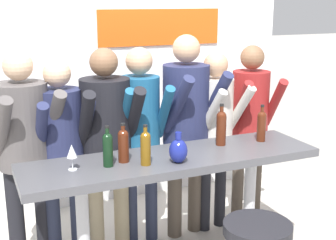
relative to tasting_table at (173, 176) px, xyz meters
name	(u,v)px	position (x,y,z in m)	size (l,w,h in m)	color
back_wall	(110,75)	(0.00, 1.55, 0.52)	(3.79, 0.12, 2.62)	white
tasting_table	(173,176)	(0.00, 0.00, 0.00)	(2.19, 0.58, 0.95)	#4C4C51
person_far_left	(24,138)	(-0.97, 0.59, 0.25)	(0.54, 0.63, 1.70)	black
person_left	(61,139)	(-0.70, 0.57, 0.21)	(0.42, 0.52, 1.62)	#23283D
person_center_left	(106,131)	(-0.35, 0.52, 0.25)	(0.48, 0.56, 1.70)	gray
person_center	(140,125)	(-0.05, 0.55, 0.26)	(0.42, 0.53, 1.69)	#23283D
person_center_right	(186,115)	(0.36, 0.53, 0.30)	(0.52, 0.62, 1.78)	#473D33
person_right	(215,122)	(0.64, 0.53, 0.22)	(0.43, 0.54, 1.62)	black
person_far_right	(250,114)	(1.04, 0.58, 0.24)	(0.45, 0.56, 1.66)	#473D33
wine_bottle_0	(146,146)	(-0.24, -0.09, 0.29)	(0.07, 0.07, 0.28)	brown
wine_bottle_1	(221,126)	(0.45, 0.10, 0.31)	(0.08, 0.08, 0.33)	#4C1E0F
wine_bottle_2	(108,148)	(-0.49, -0.02, 0.29)	(0.07, 0.07, 0.28)	black
wine_bottle_3	(262,125)	(0.80, 0.06, 0.29)	(0.07, 0.07, 0.30)	#4C1E0F
wine_bottle_4	(123,144)	(-0.36, 0.02, 0.29)	(0.08, 0.08, 0.28)	#4C1E0F
wine_glass_0	(72,152)	(-0.73, 0.01, 0.28)	(0.07, 0.07, 0.18)	silver
decorative_vase	(178,150)	(-0.02, -0.14, 0.24)	(0.13, 0.13, 0.22)	navy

